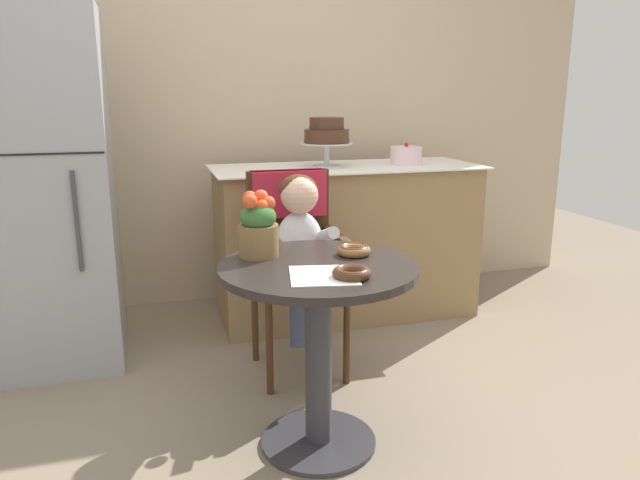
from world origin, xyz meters
TOP-DOWN VIEW (x-y plane):
  - ground_plane at (0.00, 0.00)m, footprint 8.00×8.00m
  - back_wall at (0.00, 1.85)m, footprint 4.80×0.10m
  - cafe_table at (0.00, 0.00)m, footprint 0.72×0.72m
  - wicker_chair at (0.08, 0.71)m, footprint 0.42×0.45m
  - seated_child at (0.08, 0.56)m, footprint 0.27×0.32m
  - paper_napkin at (-0.02, -0.14)m, footprint 0.27×0.27m
  - donut_front at (0.06, -0.18)m, footprint 0.13×0.13m
  - donut_mid at (0.16, 0.08)m, footprint 0.13×0.13m
  - flower_vase at (-0.18, 0.17)m, footprint 0.15×0.15m
  - display_counter at (0.55, 1.30)m, footprint 1.56×0.62m
  - tiered_cake_stand at (0.43, 1.30)m, footprint 0.30×0.30m
  - round_layer_cake at (0.91, 1.28)m, footprint 0.19×0.19m
  - refrigerator at (-1.05, 1.10)m, footprint 0.64×0.63m

SIDE VIEW (x-z plane):
  - ground_plane at x=0.00m, z-range 0.00..0.00m
  - display_counter at x=0.55m, z-range 0.00..0.90m
  - cafe_table at x=0.00m, z-range 0.15..0.87m
  - wicker_chair at x=0.08m, z-range 0.16..1.12m
  - seated_child at x=0.08m, z-range 0.31..1.04m
  - paper_napkin at x=-0.02m, z-range 0.72..0.72m
  - donut_front at x=0.06m, z-range 0.72..0.76m
  - donut_mid at x=0.16m, z-range 0.72..0.76m
  - flower_vase at x=-0.18m, z-range 0.71..0.96m
  - refrigerator at x=-1.05m, z-range 0.00..1.70m
  - round_layer_cake at x=0.91m, z-range 0.89..1.02m
  - tiered_cake_stand at x=0.43m, z-range 0.95..1.22m
  - back_wall at x=0.00m, z-range 0.00..2.70m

